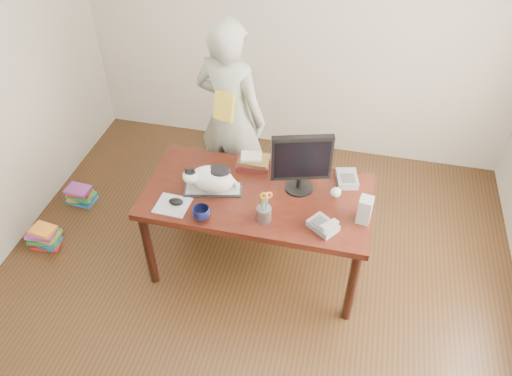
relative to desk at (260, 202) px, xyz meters
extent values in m
plane|color=black|center=(0.00, -0.68, -0.60)|extent=(4.50, 4.50, 0.00)
plane|color=beige|center=(0.00, 1.57, 0.75)|extent=(4.00, 0.00, 4.00)
cube|color=black|center=(0.00, -0.08, 0.12)|extent=(1.60, 0.80, 0.05)
cylinder|color=black|center=(-0.74, -0.42, -0.25)|extent=(0.07, 0.07, 0.70)
cylinder|color=black|center=(0.74, -0.42, -0.25)|extent=(0.07, 0.07, 0.70)
cylinder|color=black|center=(-0.74, 0.26, -0.25)|extent=(0.07, 0.07, 0.70)
cylinder|color=black|center=(0.74, 0.26, -0.25)|extent=(0.07, 0.07, 0.70)
cube|color=black|center=(0.00, 0.28, -0.20)|extent=(1.45, 0.03, 0.50)
cube|color=black|center=(-0.32, -0.12, 0.16)|extent=(0.43, 0.24, 0.02)
cube|color=#A6A7AB|center=(-0.32, -0.12, 0.17)|extent=(0.40, 0.20, 0.00)
ellipsoid|color=white|center=(-0.32, -0.12, 0.26)|extent=(0.34, 0.25, 0.19)
ellipsoid|color=white|center=(-0.45, -0.16, 0.30)|extent=(0.13, 0.13, 0.10)
ellipsoid|color=black|center=(-0.45, -0.16, 0.33)|extent=(0.09, 0.09, 0.04)
cone|color=black|center=(-0.48, -0.18, 0.35)|extent=(0.06, 0.06, 0.06)
cone|color=black|center=(-0.43, -0.17, 0.35)|extent=(0.06, 0.06, 0.06)
ellipsoid|color=black|center=(-0.26, -0.10, 0.34)|extent=(0.19, 0.16, 0.04)
cylinder|color=white|center=(-0.18, -0.04, 0.19)|extent=(0.11, 0.12, 0.04)
cylinder|color=black|center=(0.27, 0.05, 0.16)|extent=(0.25, 0.25, 0.02)
cylinder|color=black|center=(0.27, 0.05, 0.21)|extent=(0.05, 0.05, 0.09)
cube|color=black|center=(0.28, 0.03, 0.44)|extent=(0.41, 0.16, 0.35)
cube|color=black|center=(0.29, 0.00, 0.44)|extent=(0.36, 0.11, 0.29)
cylinder|color=gray|center=(0.10, -0.32, 0.20)|extent=(0.13, 0.13, 0.11)
cylinder|color=black|center=(0.07, -0.32, 0.30)|extent=(0.02, 0.05, 0.16)
cylinder|color=#0D4BBA|center=(0.12, -0.32, 0.30)|extent=(0.02, 0.04, 0.16)
cylinder|color=red|center=(0.09, -0.30, 0.30)|extent=(0.02, 0.04, 0.16)
cylinder|color=#167219|center=(0.09, -0.34, 0.30)|extent=(0.03, 0.03, 0.16)
cylinder|color=silver|center=(0.11, -0.32, 0.31)|extent=(0.03, 0.03, 0.12)
cylinder|color=silver|center=(0.12, -0.32, 0.31)|extent=(0.01, 0.03, 0.12)
torus|color=orange|center=(0.10, -0.32, 0.37)|extent=(0.05, 0.04, 0.05)
torus|color=orange|center=(0.13, -0.31, 0.37)|extent=(0.05, 0.04, 0.05)
cube|color=#B8BDC6|center=(-0.54, -0.32, 0.15)|extent=(0.23, 0.21, 0.01)
ellipsoid|color=black|center=(-0.52, -0.30, 0.17)|extent=(0.11, 0.07, 0.04)
imported|color=black|center=(-0.31, -0.40, 0.19)|extent=(0.17, 0.17, 0.09)
cube|color=slate|center=(0.49, -0.31, 0.17)|extent=(0.23, 0.22, 0.05)
cube|color=#444446|center=(0.46, -0.30, 0.20)|extent=(0.11, 0.12, 0.01)
cube|color=silver|center=(0.53, -0.32, 0.20)|extent=(0.13, 0.15, 0.05)
cube|color=#99999C|center=(0.74, -0.17, 0.24)|extent=(0.10, 0.11, 0.19)
sphere|color=white|center=(0.53, 0.02, 0.19)|extent=(0.07, 0.07, 0.07)
cube|color=#531619|center=(-0.11, 0.22, 0.17)|extent=(0.26, 0.20, 0.04)
cube|color=brown|center=(-0.09, 0.22, 0.20)|extent=(0.22, 0.17, 0.03)
cube|color=silver|center=(-0.12, 0.22, 0.23)|extent=(0.17, 0.15, 0.02)
cube|color=slate|center=(0.60, 0.20, 0.17)|extent=(0.18, 0.22, 0.05)
cube|color=#444446|center=(0.60, 0.17, 0.20)|extent=(0.12, 0.12, 0.01)
imported|color=beige|center=(-0.40, 0.68, 0.24)|extent=(0.70, 0.55, 1.68)
cube|color=yellow|center=(-0.40, 0.51, 0.45)|extent=(0.18, 0.13, 0.22)
cube|color=#A11718|center=(-1.75, -0.28, -0.59)|extent=(0.25, 0.19, 0.03)
cube|color=#19599A|center=(-1.74, -0.28, -0.56)|extent=(0.23, 0.18, 0.03)
cube|color=#267F38|center=(-1.76, -0.27, -0.53)|extent=(0.27, 0.22, 0.03)
cube|color=gold|center=(-1.75, -0.28, -0.49)|extent=(0.21, 0.16, 0.03)
cube|color=#7A3687|center=(-1.76, -0.29, -0.46)|extent=(0.23, 0.17, 0.03)
cube|color=orange|center=(-1.74, -0.27, -0.43)|extent=(0.21, 0.17, 0.03)
cube|color=#19599A|center=(-1.72, 0.27, -0.59)|extent=(0.25, 0.19, 0.03)
cube|color=orange|center=(-1.73, 0.28, -0.55)|extent=(0.22, 0.19, 0.03)
cube|color=#267F38|center=(-1.71, 0.27, -0.52)|extent=(0.24, 0.19, 0.03)
cube|color=#A11718|center=(-1.72, 0.28, -0.49)|extent=(0.21, 0.16, 0.03)
cube|color=#7A3687|center=(-1.73, 0.27, -0.46)|extent=(0.22, 0.17, 0.03)
camera|label=1|loc=(0.57, -2.60, 2.52)|focal=35.00mm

